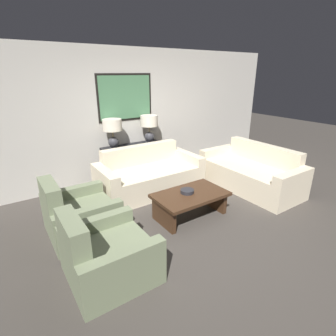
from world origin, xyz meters
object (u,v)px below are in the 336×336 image
object	(u,v)px
table_lamp_left	(113,129)
table_lamp_right	(149,125)
couch_by_back_wall	(149,176)
armchair_near_back_wall	(79,215)
decorative_bowl	(187,191)
coffee_table	(190,199)
armchair_near_camera	(106,256)
couch_by_side	(251,174)
console_table	(133,163)

from	to	relation	value
table_lamp_left	table_lamp_right	distance (m)	0.82
couch_by_back_wall	armchair_near_back_wall	xyz separation A→B (m)	(-1.56, -0.69, -0.01)
table_lamp_left	decorative_bowl	size ratio (longest dim) A/B	2.70
couch_by_back_wall	decorative_bowl	world-z (taller)	couch_by_back_wall
table_lamp_right	decorative_bowl	xyz separation A→B (m)	(-0.39, -1.83, -0.72)
table_lamp_right	couch_by_back_wall	world-z (taller)	table_lamp_right
couch_by_back_wall	coffee_table	distance (m)	1.21
decorative_bowl	armchair_near_camera	bearing A→B (deg)	-160.17
table_lamp_left	armchair_near_camera	world-z (taller)	table_lamp_left
couch_by_side	coffee_table	distance (m)	1.71
table_lamp_right	couch_by_side	xyz separation A→B (m)	(1.33, -1.67, -0.85)
couch_by_side	coffee_table	size ratio (longest dim) A/B	1.73
table_lamp_right	armchair_near_camera	world-z (taller)	table_lamp_right
decorative_bowl	console_table	bearing A→B (deg)	90.48
table_lamp_left	coffee_table	world-z (taller)	table_lamp_left
decorative_bowl	armchair_near_back_wall	bearing A→B (deg)	163.19
console_table	couch_by_side	xyz separation A→B (m)	(1.74, -1.67, -0.09)
couch_by_side	armchair_near_camera	xyz separation A→B (m)	(-3.30, -0.73, -0.01)
decorative_bowl	table_lamp_right	bearing A→B (deg)	77.81
console_table	armchair_near_camera	xyz separation A→B (m)	(-1.56, -2.39, -0.10)
console_table	table_lamp_right	bearing A→B (deg)	0.00
couch_by_back_wall	couch_by_side	distance (m)	2.01
table_lamp_right	armchair_near_back_wall	xyz separation A→B (m)	(-1.97, -1.35, -0.86)
table_lamp_right	coffee_table	bearing A→B (deg)	-101.02
table_lamp_right	couch_by_back_wall	distance (m)	1.16
table_lamp_left	decorative_bowl	bearing A→B (deg)	-76.90
couch_by_back_wall	coffee_table	world-z (taller)	couch_by_back_wall
console_table	table_lamp_left	distance (m)	0.87
couch_by_side	armchair_near_back_wall	world-z (taller)	armchair_near_back_wall
coffee_table	armchair_near_back_wall	bearing A→B (deg)	161.99
couch_by_side	armchair_near_back_wall	xyz separation A→B (m)	(-3.30, 0.32, -0.01)
couch_by_back_wall	decorative_bowl	xyz separation A→B (m)	(0.02, -1.16, 0.13)
table_lamp_right	armchair_near_camera	distance (m)	3.22
console_table	coffee_table	world-z (taller)	console_table
couch_by_side	console_table	bearing A→B (deg)	136.22
table_lamp_left	armchair_near_camera	bearing A→B (deg)	-115.60
armchair_near_back_wall	armchair_near_camera	distance (m)	1.04
couch_by_back_wall	armchair_near_camera	size ratio (longest dim) A/B	2.17
decorative_bowl	armchair_near_camera	size ratio (longest dim) A/B	0.24
armchair_near_back_wall	couch_by_back_wall	bearing A→B (deg)	23.75
console_table	couch_by_back_wall	bearing A→B (deg)	-90.00
console_table	decorative_bowl	size ratio (longest dim) A/B	5.94
couch_by_side	decorative_bowl	world-z (taller)	couch_by_side
armchair_near_back_wall	coffee_table	bearing A→B (deg)	-18.01
decorative_bowl	armchair_near_camera	xyz separation A→B (m)	(-1.57, -0.57, -0.15)
table_lamp_right	armchair_near_camera	size ratio (longest dim) A/B	0.64
table_lamp_right	armchair_near_back_wall	distance (m)	2.54
couch_by_side	coffee_table	xyz separation A→B (m)	(-1.70, -0.21, 0.00)
console_table	armchair_near_back_wall	size ratio (longest dim) A/B	1.40
table_lamp_right	coffee_table	distance (m)	2.09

